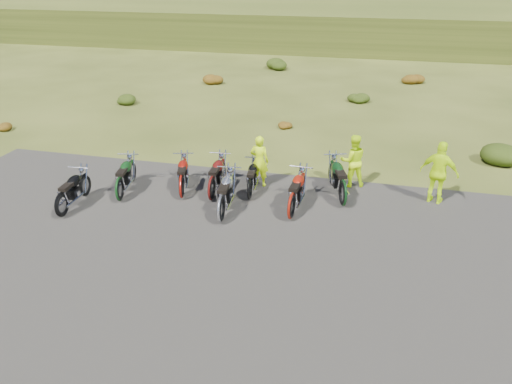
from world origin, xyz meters
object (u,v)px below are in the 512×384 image
(motorcycle_7, at_px, (342,206))
(motorcycle_3, at_px, (221,222))
(motorcycle_0, at_px, (64,217))
(person_middle, at_px, (259,162))

(motorcycle_7, bearing_deg, motorcycle_3, 101.79)
(motorcycle_0, xyz_separation_m, person_middle, (4.96, 3.49, 0.84))
(motorcycle_0, xyz_separation_m, motorcycle_7, (7.74, 2.65, 0.00))
(motorcycle_0, relative_size, person_middle, 1.22)
(motorcycle_3, height_order, motorcycle_7, motorcycle_7)
(motorcycle_0, height_order, motorcycle_7, motorcycle_7)
(person_middle, bearing_deg, motorcycle_3, 84.57)
(motorcycle_0, relative_size, motorcycle_3, 0.91)
(motorcycle_0, distance_m, motorcycle_3, 4.58)
(motorcycle_3, distance_m, motorcycle_7, 3.72)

